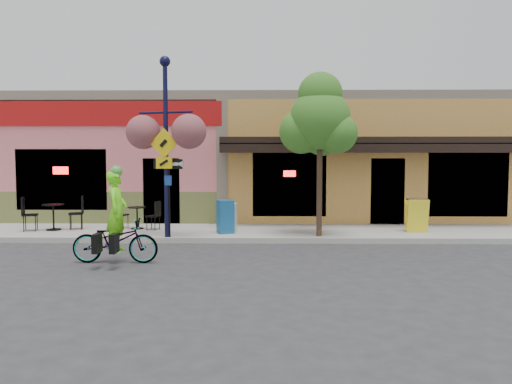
# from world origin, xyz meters

# --- Properties ---
(ground) EXTENTS (90.00, 90.00, 0.00)m
(ground) POSITION_xyz_m (0.00, 0.00, 0.00)
(ground) COLOR #2D2D30
(ground) RESTS_ON ground
(sidewalk) EXTENTS (24.00, 3.00, 0.15)m
(sidewalk) POSITION_xyz_m (0.00, 2.00, 0.07)
(sidewalk) COLOR #9E9B93
(sidewalk) RESTS_ON ground
(curb) EXTENTS (24.00, 0.12, 0.15)m
(curb) POSITION_xyz_m (0.00, 0.55, 0.07)
(curb) COLOR #A8A59E
(curb) RESTS_ON ground
(building) EXTENTS (18.20, 8.20, 4.50)m
(building) POSITION_xyz_m (0.00, 7.50, 2.25)
(building) COLOR #DD6D73
(building) RESTS_ON ground
(bicycle) EXTENTS (1.90, 0.68, 1.00)m
(bicycle) POSITION_xyz_m (-2.92, -2.02, 0.50)
(bicycle) COLOR #8F2E0D
(bicycle) RESTS_ON ground
(cyclist_rider) EXTENTS (0.44, 0.66, 1.79)m
(cyclist_rider) POSITION_xyz_m (-2.87, -2.02, 0.90)
(cyclist_rider) COLOR #73FF1A
(cyclist_rider) RESTS_ON ground
(lamp_post) EXTENTS (1.67, 1.01, 4.90)m
(lamp_post) POSITION_xyz_m (-2.29, 0.66, 2.60)
(lamp_post) COLOR black
(lamp_post) RESTS_ON sidewalk
(one_way_sign) EXTENTS (0.83, 0.30, 2.13)m
(one_way_sign) POSITION_xyz_m (-2.23, 0.65, 1.22)
(one_way_sign) COLOR black
(one_way_sign) RESTS_ON sidewalk
(cafe_set_left) EXTENTS (1.87, 1.29, 1.02)m
(cafe_set_left) POSITION_xyz_m (-5.94, 1.87, 0.66)
(cafe_set_left) COLOR black
(cafe_set_left) RESTS_ON sidewalk
(cafe_set_right) EXTENTS (1.62, 1.13, 0.88)m
(cafe_set_right) POSITION_xyz_m (-3.50, 2.18, 0.59)
(cafe_set_right) COLOR black
(cafe_set_right) RESTS_ON sidewalk
(newspaper_box_blue) EXTENTS (0.54, 0.52, 0.95)m
(newspaper_box_blue) POSITION_xyz_m (-0.74, 1.36, 0.63)
(newspaper_box_blue) COLOR #17558C
(newspaper_box_blue) RESTS_ON sidewalk
(newspaper_box_grey) EXTENTS (0.42, 0.39, 0.85)m
(newspaper_box_grey) POSITION_xyz_m (-0.64, 1.52, 0.57)
(newspaper_box_grey) COLOR silver
(newspaper_box_grey) RESTS_ON sidewalk
(street_tree) EXTENTS (1.79, 1.79, 4.56)m
(street_tree) POSITION_xyz_m (1.90, 0.90, 2.43)
(street_tree) COLOR #3D7A26
(street_tree) RESTS_ON sidewalk
(sandwich_board) EXTENTS (0.62, 0.47, 0.98)m
(sandwich_board) POSITION_xyz_m (4.82, 1.51, 0.64)
(sandwich_board) COLOR yellow
(sandwich_board) RESTS_ON sidewalk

